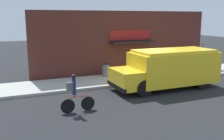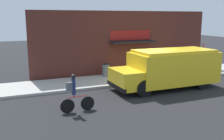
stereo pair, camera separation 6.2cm
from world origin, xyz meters
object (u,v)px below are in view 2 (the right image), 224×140
object	(u,v)px
school_bus	(169,68)
trash_bin	(106,70)
cyclist	(75,94)
stop_sign_post	(203,53)

from	to	relation	value
school_bus	trash_bin	distance (m)	4.43
cyclist	stop_sign_post	xyz separation A→B (m)	(10.06, 3.56, 0.79)
trash_bin	cyclist	bearing A→B (deg)	-123.38
school_bus	trash_bin	size ratio (longest dim) A/B	7.22
cyclist	stop_sign_post	world-z (taller)	stop_sign_post
school_bus	cyclist	size ratio (longest dim) A/B	3.66
school_bus	stop_sign_post	distance (m)	4.39
school_bus	trash_bin	bearing A→B (deg)	124.53
cyclist	school_bus	bearing A→B (deg)	14.61
stop_sign_post	trash_bin	world-z (taller)	stop_sign_post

